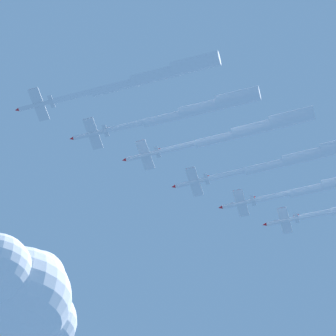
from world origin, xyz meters
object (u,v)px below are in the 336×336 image
Objects in this scene: jet_lead at (153,75)px; jet_port_inner at (199,108)px; jet_starboard_inner at (252,129)px; jet_port_mid at (303,156)px.

jet_port_inner is (-9.66, 9.46, -1.75)m from jet_lead.
jet_starboard_inner is 0.98× the size of jet_port_mid.
jet_port_inner is 0.96× the size of jet_port_mid.
jet_lead is at bearing -50.90° from jet_port_mid.
jet_lead is at bearing -49.96° from jet_starboard_inner.
jet_port_inner reaches higher than jet_port_mid.
jet_port_inner is 15.01m from jet_starboard_inner.
jet_lead is 1.02× the size of jet_port_mid.
jet_lead is 1.03× the size of jet_starboard_inner.
jet_lead reaches higher than jet_port_inner.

